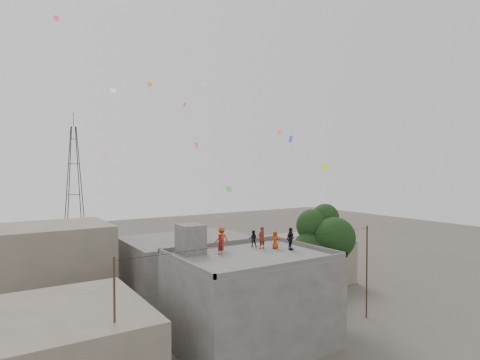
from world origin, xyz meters
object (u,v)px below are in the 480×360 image
object	(u,v)px
tree	(324,243)
person_red_adult	(262,238)
person_dark_adult	(290,239)
stair_head_box	(191,239)
transmission_tower	(74,188)

from	to	relation	value
tree	person_red_adult	world-z (taller)	tree
person_red_adult	person_dark_adult	distance (m)	2.09
stair_head_box	person_dark_adult	distance (m)	7.10
transmission_tower	person_dark_adult	distance (m)	40.88
transmission_tower	person_dark_adult	world-z (taller)	transmission_tower
stair_head_box	tree	distance (m)	10.80
transmission_tower	person_red_adult	xyz separation A→B (m)	(5.87, -38.67, -2.16)
person_dark_adult	person_red_adult	bearing A→B (deg)	113.32
stair_head_box	person_red_adult	bearing A→B (deg)	-14.08
stair_head_box	tree	size ratio (longest dim) A/B	0.22
stair_head_box	transmission_tower	xyz separation A→B (m)	(-0.80, 37.40, 1.97)
transmission_tower	person_red_adult	size ratio (longest dim) A/B	12.42
transmission_tower	person_dark_adult	bearing A→B (deg)	-79.65
stair_head_box	person_dark_adult	size ratio (longest dim) A/B	1.25
person_red_adult	transmission_tower	bearing A→B (deg)	-91.19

